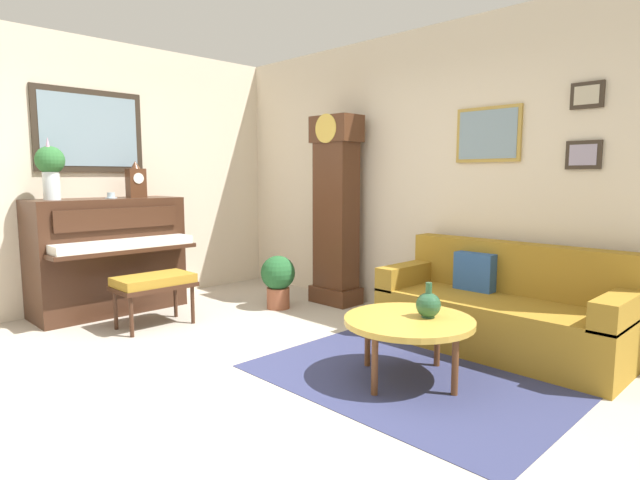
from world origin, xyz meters
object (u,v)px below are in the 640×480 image
object	(u,v)px
coffee_table	(409,323)
potted_plant	(278,278)
grandfather_clock	(336,215)
piano	(108,255)
piano_bench	(154,283)
teacup	(111,196)
green_jug	(428,305)
flower_vase	(50,166)
mantel_clock	(136,181)
couch	(502,310)

from	to	relation	value
coffee_table	potted_plant	world-z (taller)	potted_plant
potted_plant	grandfather_clock	bearing A→B (deg)	66.30
piano	grandfather_clock	world-z (taller)	grandfather_clock
piano_bench	teacup	xyz separation A→B (m)	(-0.79, -0.03, 0.78)
green_jug	flower_vase	bearing A→B (deg)	-158.52
piano	piano_bench	world-z (taller)	piano
coffee_table	piano_bench	bearing A→B (deg)	-165.50
mantel_clock	potted_plant	size ratio (longest dim) A/B	0.68
grandfather_clock	coffee_table	size ratio (longest dim) A/B	2.31
piano_bench	grandfather_clock	size ratio (longest dim) A/B	0.34
coffee_table	piano	bearing A→B (deg)	-167.87
piano_bench	coffee_table	xyz separation A→B (m)	(2.40, 0.62, -0.00)
flower_vase	teacup	world-z (taller)	flower_vase
grandfather_clock	green_jug	distance (m)	2.27
mantel_clock	potted_plant	distance (m)	1.80
couch	flower_vase	size ratio (longest dim) A/B	3.28
piano	grandfather_clock	bearing A→B (deg)	54.24
couch	potted_plant	distance (m)	2.30
couch	flower_vase	world-z (taller)	flower_vase
couch	grandfather_clock	bearing A→B (deg)	175.70
teacup	couch	bearing A→B (deg)	27.34
mantel_clock	green_jug	world-z (taller)	mantel_clock
mantel_clock	flower_vase	bearing A→B (deg)	-90.03
coffee_table	flower_vase	distance (m)	3.60
coffee_table	mantel_clock	distance (m)	3.37
teacup	piano	bearing A→B (deg)	-127.86
coffee_table	green_jug	xyz separation A→B (m)	(0.08, 0.11, 0.12)
piano	flower_vase	xyz separation A→B (m)	(0.00, -0.50, 0.89)
coffee_table	potted_plant	bearing A→B (deg)	163.59
piano	potted_plant	size ratio (longest dim) A/B	2.57
grandfather_clock	potted_plant	world-z (taller)	grandfather_clock
coffee_table	potted_plant	distance (m)	2.20
mantel_clock	green_jug	xyz separation A→B (m)	(3.30, 0.47, -0.82)
teacup	potted_plant	distance (m)	1.88
piano_bench	couch	bearing A→B (deg)	33.68
piano	mantel_clock	distance (m)	0.82
couch	mantel_clock	size ratio (longest dim) A/B	5.00
couch	coffee_table	bearing A→B (deg)	-97.61
piano	couch	world-z (taller)	piano
coffee_table	potted_plant	size ratio (longest dim) A/B	1.57
piano	coffee_table	size ratio (longest dim) A/B	1.64
flower_vase	potted_plant	bearing A→B (deg)	58.37
teacup	flower_vase	bearing A→B (deg)	-93.53
piano	teacup	world-z (taller)	teacup
piano_bench	teacup	bearing A→B (deg)	-178.02
couch	flower_vase	distance (m)	4.22
couch	potted_plant	xyz separation A→B (m)	(-2.25, -0.45, 0.01)
grandfather_clock	potted_plant	distance (m)	0.92
flower_vase	couch	bearing A→B (deg)	33.92
mantel_clock	piano	bearing A→B (deg)	-90.27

